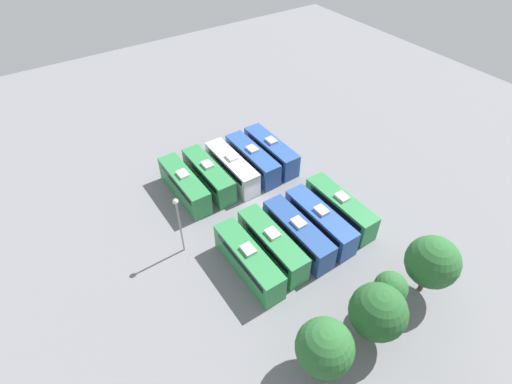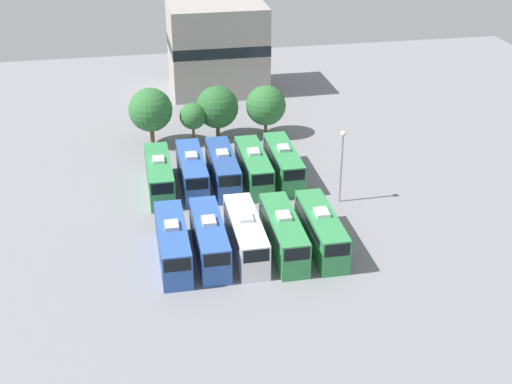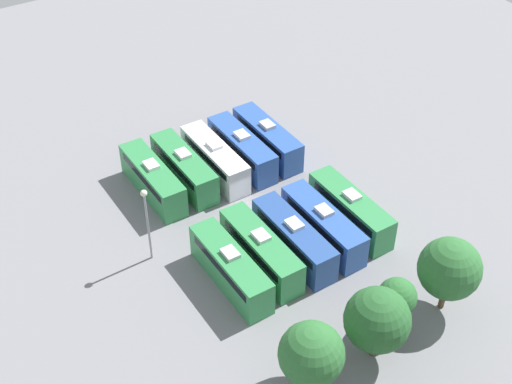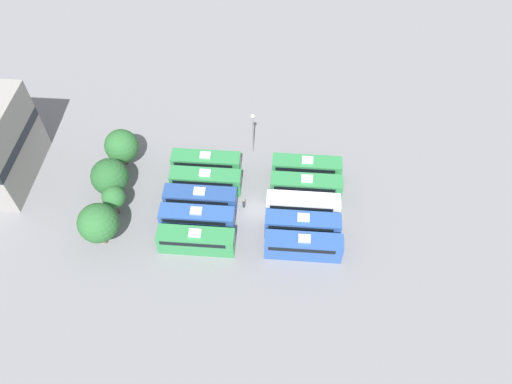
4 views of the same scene
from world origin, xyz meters
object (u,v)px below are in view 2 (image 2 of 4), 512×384
(bus_9, at_px, (283,162))
(tree_0, at_px, (151,110))
(bus_0, at_px, (173,242))
(bus_3, at_px, (283,232))
(tree_1, at_px, (193,116))
(depot_building, at_px, (217,47))
(bus_1, at_px, (209,237))
(bus_4, at_px, (321,229))
(bus_8, at_px, (254,166))
(tree_2, at_px, (217,107))
(bus_6, at_px, (192,170))
(bus_2, at_px, (246,234))
(bus_5, at_px, (159,174))
(light_pole, at_px, (342,154))
(worker_person, at_px, (236,202))
(tree_3, at_px, (266,106))
(bus_7, at_px, (223,167))

(bus_9, relative_size, tree_0, 1.42)
(bus_0, bearing_deg, bus_3, -1.27)
(tree_1, xyz_separation_m, depot_building, (5.76, 19.30, 2.82))
(bus_1, bearing_deg, tree_1, 86.76)
(bus_9, height_order, depot_building, depot_building)
(bus_4, relative_size, bus_8, 1.00)
(tree_0, relative_size, tree_2, 1.08)
(bus_6, height_order, depot_building, depot_building)
(bus_2, distance_m, bus_6, 14.61)
(bus_0, height_order, bus_3, same)
(depot_building, bearing_deg, bus_5, -108.96)
(bus_8, xyz_separation_m, light_pole, (7.82, -6.20, 3.45))
(bus_3, xyz_separation_m, depot_building, (0.54, 45.41, 4.50))
(bus_5, xyz_separation_m, worker_person, (7.24, -5.64, -1.11))
(tree_2, bearing_deg, tree_1, -158.35)
(bus_3, relative_size, bus_5, 1.00)
(bus_3, bearing_deg, bus_8, 90.08)
(tree_3, height_order, depot_building, depot_building)
(light_pole, xyz_separation_m, tree_2, (-9.88, 19.19, -1.30))
(bus_4, height_order, depot_building, depot_building)
(bus_7, relative_size, light_pole, 1.29)
(bus_1, xyz_separation_m, bus_3, (6.69, -0.39, 0.00))
(bus_5, bearing_deg, bus_6, 6.01)
(bus_3, bearing_deg, tree_2, 94.33)
(bus_1, height_order, bus_7, same)
(bus_5, bearing_deg, tree_2, 58.30)
(bus_1, bearing_deg, bus_8, 64.51)
(worker_person, height_order, depot_building, depot_building)
(bus_3, bearing_deg, bus_4, -0.48)
(bus_4, height_order, bus_5, same)
(bus_9, bearing_deg, bus_0, -132.46)
(light_pole, distance_m, tree_1, 22.24)
(bus_2, bearing_deg, bus_9, 64.91)
(bus_3, distance_m, tree_1, 26.68)
(worker_person, bearing_deg, tree_0, 111.92)
(bus_7, height_order, tree_2, tree_2)
(tree_3, bearing_deg, bus_9, -92.72)
(bus_1, xyz_separation_m, bus_5, (-3.48, 13.87, 0.00))
(bus_8, relative_size, worker_person, 6.15)
(tree_1, relative_size, tree_2, 0.78)
(bus_1, xyz_separation_m, bus_8, (6.67, 13.98, 0.00))
(bus_0, relative_size, light_pole, 1.29)
(bus_9, bearing_deg, bus_6, -179.14)
(bus_2, bearing_deg, bus_5, 116.04)
(bus_2, distance_m, worker_person, 8.32)
(bus_0, height_order, depot_building, depot_building)
(tree_2, bearing_deg, bus_7, -95.69)
(bus_9, height_order, tree_2, tree_2)
(bus_3, distance_m, depot_building, 45.63)
(bus_9, height_order, tree_1, tree_1)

